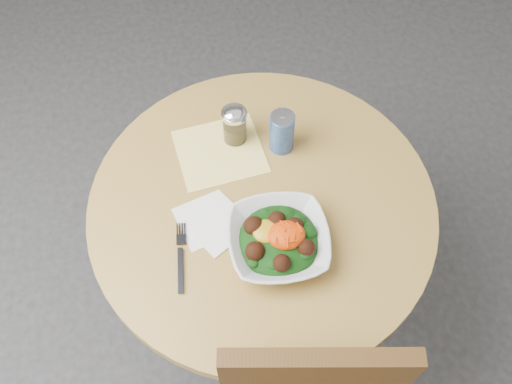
# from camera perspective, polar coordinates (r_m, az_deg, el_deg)

# --- Properties ---
(ground) EXTENTS (6.00, 6.00, 0.00)m
(ground) POSITION_cam_1_polar(r_m,az_deg,el_deg) (2.15, 0.44, -11.20)
(ground) COLOR #2B2A2D
(ground) RESTS_ON ground
(table) EXTENTS (0.90, 0.90, 0.75)m
(table) POSITION_cam_1_polar(r_m,az_deg,el_deg) (1.64, 0.56, -4.54)
(table) COLOR black
(table) RESTS_ON ground
(cloth_napkin) EXTENTS (0.25, 0.23, 0.00)m
(cloth_napkin) POSITION_cam_1_polar(r_m,az_deg,el_deg) (1.56, -3.61, 4.05)
(cloth_napkin) COLOR yellow
(cloth_napkin) RESTS_ON table
(paper_napkins) EXTENTS (0.20, 0.19, 0.00)m
(paper_napkins) POSITION_cam_1_polar(r_m,az_deg,el_deg) (1.44, -4.44, -3.00)
(paper_napkins) COLOR white
(paper_napkins) RESTS_ON table
(salad_bowl) EXTENTS (0.26, 0.26, 0.09)m
(salad_bowl) POSITION_cam_1_polar(r_m,az_deg,el_deg) (1.38, 2.27, -4.82)
(salad_bowl) COLOR silver
(salad_bowl) RESTS_ON table
(fork) EXTENTS (0.04, 0.19, 0.00)m
(fork) POSITION_cam_1_polar(r_m,az_deg,el_deg) (1.40, -7.54, -6.22)
(fork) COLOR black
(fork) RESTS_ON table
(spice_shaker) EXTENTS (0.07, 0.07, 0.12)m
(spice_shaker) POSITION_cam_1_polar(r_m,az_deg,el_deg) (1.53, -2.16, 6.76)
(spice_shaker) COLOR silver
(spice_shaker) RESTS_ON table
(beverage_can) EXTENTS (0.07, 0.07, 0.13)m
(beverage_can) POSITION_cam_1_polar(r_m,az_deg,el_deg) (1.52, 2.60, 6.04)
(beverage_can) COLOR navy
(beverage_can) RESTS_ON table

